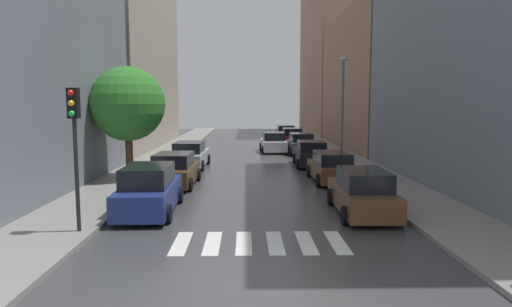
{
  "coord_description": "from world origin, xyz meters",
  "views": [
    {
      "loc": [
        -0.4,
        -9.5,
        4.01
      ],
      "look_at": [
        0.24,
        17.19,
        0.98
      ],
      "focal_mm": 31.45,
      "sensor_mm": 36.0,
      "label": 1
    }
  ],
  "objects_px": {
    "parked_car_right_nearest": "(363,193)",
    "parked_car_right_third": "(311,154)",
    "parked_car_left_third": "(190,155)",
    "parked_car_right_fifth": "(292,138)",
    "parked_car_right_second": "(331,167)",
    "parked_car_right_fourth": "(301,144)",
    "street_tree_left": "(128,104)",
    "traffic_light_left_corner": "(74,128)",
    "lamp_post_right": "(342,103)",
    "parked_car_left_second": "(174,170)",
    "car_midroad": "(273,143)",
    "parked_car_right_sixth": "(285,134)",
    "parked_car_left_nearest": "(149,191)"
  },
  "relations": [
    {
      "from": "parked_car_left_second",
      "to": "street_tree_left",
      "type": "bearing_deg",
      "value": 62.06
    },
    {
      "from": "parked_car_left_third",
      "to": "car_midroad",
      "type": "bearing_deg",
      "value": -31.57
    },
    {
      "from": "street_tree_left",
      "to": "lamp_post_right",
      "type": "distance_m",
      "value": 12.72
    },
    {
      "from": "parked_car_right_sixth",
      "to": "traffic_light_left_corner",
      "type": "height_order",
      "value": "traffic_light_left_corner"
    },
    {
      "from": "parked_car_right_nearest",
      "to": "car_midroad",
      "type": "bearing_deg",
      "value": 6.79
    },
    {
      "from": "parked_car_right_second",
      "to": "car_midroad",
      "type": "bearing_deg",
      "value": 7.81
    },
    {
      "from": "parked_car_left_second",
      "to": "car_midroad",
      "type": "xyz_separation_m",
      "value": [
        5.72,
        14.92,
        0.01
      ]
    },
    {
      "from": "parked_car_right_second",
      "to": "parked_car_right_fourth",
      "type": "xyz_separation_m",
      "value": [
        -0.03,
        12.41,
        0.05
      ]
    },
    {
      "from": "traffic_light_left_corner",
      "to": "parked_car_right_fifth",
      "type": "bearing_deg",
      "value": 71.35
    },
    {
      "from": "parked_car_right_fifth",
      "to": "lamp_post_right",
      "type": "distance_m",
      "value": 14.07
    },
    {
      "from": "parked_car_left_third",
      "to": "parked_car_right_second",
      "type": "relative_size",
      "value": 1.06
    },
    {
      "from": "parked_car_left_third",
      "to": "parked_car_right_second",
      "type": "distance_m",
      "value": 9.43
    },
    {
      "from": "parked_car_left_third",
      "to": "street_tree_left",
      "type": "bearing_deg",
      "value": 154.45
    },
    {
      "from": "parked_car_left_nearest",
      "to": "parked_car_right_second",
      "type": "xyz_separation_m",
      "value": [
        7.91,
        6.38,
        -0.1
      ]
    },
    {
      "from": "parked_car_left_nearest",
      "to": "street_tree_left",
      "type": "distance_m",
      "value": 7.87
    },
    {
      "from": "car_midroad",
      "to": "traffic_light_left_corner",
      "type": "xyz_separation_m",
      "value": [
        -7.34,
        -23.08,
        2.52
      ]
    },
    {
      "from": "parked_car_right_fifth",
      "to": "lamp_post_right",
      "type": "height_order",
      "value": "lamp_post_right"
    },
    {
      "from": "parked_car_right_nearest",
      "to": "traffic_light_left_corner",
      "type": "bearing_deg",
      "value": 106.04
    },
    {
      "from": "parked_car_right_fourth",
      "to": "parked_car_right_fifth",
      "type": "relative_size",
      "value": 0.96
    },
    {
      "from": "street_tree_left",
      "to": "traffic_light_left_corner",
      "type": "distance_m",
      "value": 9.68
    },
    {
      "from": "parked_car_right_fourth",
      "to": "car_midroad",
      "type": "distance_m",
      "value": 2.54
    },
    {
      "from": "car_midroad",
      "to": "street_tree_left",
      "type": "distance_m",
      "value": 16.11
    },
    {
      "from": "parked_car_right_second",
      "to": "parked_car_right_fifth",
      "type": "xyz_separation_m",
      "value": [
        -0.1,
        18.49,
        0.07
      ]
    },
    {
      "from": "parked_car_left_second",
      "to": "parked_car_right_fourth",
      "type": "distance_m",
      "value": 15.54
    },
    {
      "from": "parked_car_right_nearest",
      "to": "parked_car_right_third",
      "type": "bearing_deg",
      "value": 1.68
    },
    {
      "from": "parked_car_right_nearest",
      "to": "parked_car_right_fifth",
      "type": "bearing_deg",
      "value": 1.28
    },
    {
      "from": "parked_car_right_sixth",
      "to": "parked_car_left_third",
      "type": "bearing_deg",
      "value": 158.55
    },
    {
      "from": "parked_car_left_third",
      "to": "parked_car_right_fifth",
      "type": "xyz_separation_m",
      "value": [
        7.75,
        13.27,
        0.03
      ]
    },
    {
      "from": "car_midroad",
      "to": "street_tree_left",
      "type": "bearing_deg",
      "value": 146.72
    },
    {
      "from": "parked_car_left_second",
      "to": "parked_car_right_third",
      "type": "relative_size",
      "value": 1.02
    },
    {
      "from": "parked_car_right_second",
      "to": "parked_car_right_third",
      "type": "height_order",
      "value": "parked_car_right_third"
    },
    {
      "from": "traffic_light_left_corner",
      "to": "parked_car_left_nearest",
      "type": "bearing_deg",
      "value": 61.38
    },
    {
      "from": "parked_car_right_third",
      "to": "lamp_post_right",
      "type": "relative_size",
      "value": 0.64
    },
    {
      "from": "street_tree_left",
      "to": "parked_car_right_second",
      "type": "bearing_deg",
      "value": -2.29
    },
    {
      "from": "parked_car_left_third",
      "to": "parked_car_right_fourth",
      "type": "xyz_separation_m",
      "value": [
        7.82,
        7.19,
        0.01
      ]
    },
    {
      "from": "parked_car_right_sixth",
      "to": "lamp_post_right",
      "type": "xyz_separation_m",
      "value": [
        1.73,
        -19.6,
        3.2
      ]
    },
    {
      "from": "parked_car_right_nearest",
      "to": "parked_car_right_second",
      "type": "xyz_separation_m",
      "value": [
        0.18,
        6.79,
        -0.05
      ]
    },
    {
      "from": "car_midroad",
      "to": "parked_car_right_fifth",
      "type": "bearing_deg",
      "value": -25.3
    },
    {
      "from": "parked_car_left_third",
      "to": "parked_car_right_fifth",
      "type": "distance_m",
      "value": 15.37
    },
    {
      "from": "parked_car_right_third",
      "to": "traffic_light_left_corner",
      "type": "bearing_deg",
      "value": 149.59
    },
    {
      "from": "parked_car_right_second",
      "to": "lamp_post_right",
      "type": "bearing_deg",
      "value": -18.44
    },
    {
      "from": "parked_car_right_sixth",
      "to": "traffic_light_left_corner",
      "type": "relative_size",
      "value": 1.12
    },
    {
      "from": "parked_car_right_third",
      "to": "parked_car_left_second",
      "type": "bearing_deg",
      "value": 132.69
    },
    {
      "from": "parked_car_left_third",
      "to": "parked_car_right_nearest",
      "type": "distance_m",
      "value": 14.25
    },
    {
      "from": "parked_car_right_fourth",
      "to": "lamp_post_right",
      "type": "height_order",
      "value": "lamp_post_right"
    },
    {
      "from": "parked_car_right_fourth",
      "to": "parked_car_right_second",
      "type": "bearing_deg",
      "value": 179.52
    },
    {
      "from": "parked_car_left_nearest",
      "to": "car_midroad",
      "type": "relative_size",
      "value": 1.08
    },
    {
      "from": "parked_car_right_fifth",
      "to": "parked_car_right_sixth",
      "type": "bearing_deg",
      "value": 2.07
    },
    {
      "from": "parked_car_left_third",
      "to": "parked_car_right_fourth",
      "type": "height_order",
      "value": "parked_car_right_fourth"
    },
    {
      "from": "parked_car_right_third",
      "to": "parked_car_left_third",
      "type": "bearing_deg",
      "value": 94.49
    }
  ]
}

